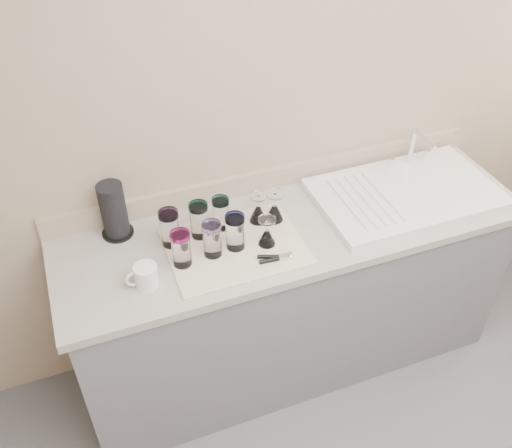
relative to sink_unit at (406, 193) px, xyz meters
name	(u,v)px	position (x,y,z in m)	size (l,w,h in m)	color
counter_unit	(291,295)	(-0.55, 0.00, -0.47)	(2.06, 0.62, 0.90)	slate
sink_unit	(406,193)	(0.00, 0.00, 0.00)	(0.82, 0.50, 0.22)	white
dish_towel	(235,247)	(-0.84, -0.05, -0.02)	(0.55, 0.42, 0.01)	white
tumbler_teal	(170,228)	(-1.08, 0.06, 0.07)	(0.08, 0.08, 0.16)	white
tumbler_cyan	(199,220)	(-0.95, 0.07, 0.07)	(0.08, 0.08, 0.16)	white
tumbler_purple	(221,213)	(-0.85, 0.08, 0.06)	(0.07, 0.07, 0.15)	white
tumbler_magenta	(181,248)	(-1.07, -0.07, 0.07)	(0.08, 0.08, 0.16)	white
tumbler_blue	(212,239)	(-0.94, -0.06, 0.07)	(0.08, 0.08, 0.16)	white
tumbler_lavender	(235,232)	(-0.84, -0.05, 0.07)	(0.08, 0.08, 0.16)	white
goblet_back_left	(258,212)	(-0.69, 0.07, 0.03)	(0.08, 0.08, 0.14)	white
goblet_back_right	(274,211)	(-0.63, 0.05, 0.04)	(0.08, 0.08, 0.14)	white
goblet_front_left	(267,235)	(-0.71, -0.08, 0.03)	(0.07, 0.07, 0.13)	white
can_opener	(275,258)	(-0.72, -0.18, 0.00)	(0.14, 0.07, 0.02)	silver
white_mug	(145,276)	(-1.23, -0.13, 0.03)	(0.13, 0.09, 0.09)	white
paper_towel_roll	(114,211)	(-1.27, 0.21, 0.10)	(0.13, 0.13, 0.25)	black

